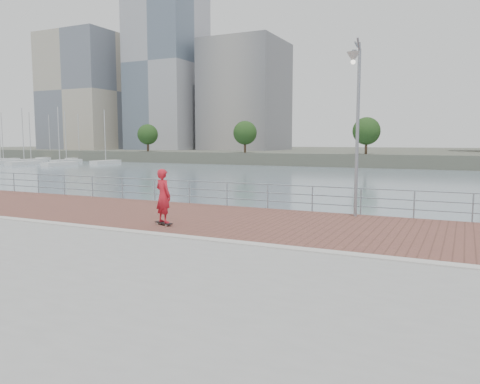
% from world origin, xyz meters
% --- Properties ---
extents(water, '(400.00, 400.00, 0.00)m').
position_xyz_m(water, '(0.00, 0.00, -2.00)').
color(water, slate).
rests_on(water, ground).
extents(seawall, '(40.00, 24.00, 2.00)m').
position_xyz_m(seawall, '(0.00, -5.00, -1.00)').
color(seawall, gray).
rests_on(seawall, ground).
extents(brick_lane, '(40.00, 6.80, 0.02)m').
position_xyz_m(brick_lane, '(0.00, 3.60, 0.01)').
color(brick_lane, brown).
rests_on(brick_lane, seawall).
extents(curb, '(40.00, 0.40, 0.06)m').
position_xyz_m(curb, '(0.00, 0.00, 0.03)').
color(curb, '#B7B5AD').
rests_on(curb, seawall).
extents(far_shore, '(320.00, 95.00, 2.50)m').
position_xyz_m(far_shore, '(0.00, 122.50, -0.75)').
color(far_shore, '#4C5142').
rests_on(far_shore, ground).
extents(guardrail, '(39.06, 0.06, 1.13)m').
position_xyz_m(guardrail, '(0.00, 7.00, 0.69)').
color(guardrail, '#8C9EA8').
rests_on(guardrail, brick_lane).
extents(street_lamp, '(0.48, 1.40, 6.60)m').
position_xyz_m(street_lamp, '(2.97, 6.02, 4.69)').
color(street_lamp, gray).
rests_on(street_lamp, brick_lane).
extents(skateboard, '(0.85, 0.47, 0.09)m').
position_xyz_m(skateboard, '(-2.81, 1.51, 0.09)').
color(skateboard, black).
rests_on(skateboard, brick_lane).
extents(skateboarder, '(0.82, 0.67, 1.93)m').
position_xyz_m(skateboarder, '(-2.81, 1.51, 1.07)').
color(skateboarder, red).
rests_on(skateboarder, skateboard).
extents(marina, '(31.00, 30.45, 11.63)m').
position_xyz_m(marina, '(-80.45, 63.72, -1.47)').
color(marina, silver).
rests_on(marina, water).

